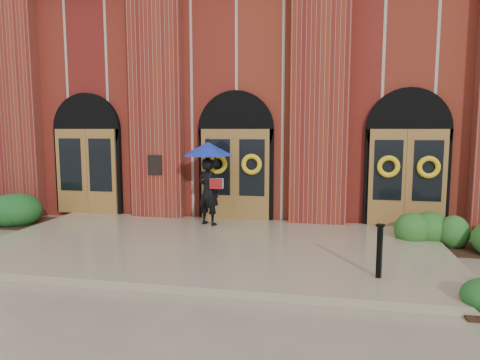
# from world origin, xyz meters

# --- Properties ---
(ground) EXTENTS (90.00, 90.00, 0.00)m
(ground) POSITION_xyz_m (0.00, 0.00, 0.00)
(ground) COLOR gray
(ground) RESTS_ON ground
(landing) EXTENTS (10.00, 5.30, 0.15)m
(landing) POSITION_xyz_m (0.00, 0.15, 0.07)
(landing) COLOR gray
(landing) RESTS_ON ground
(church_building) EXTENTS (16.20, 12.53, 7.00)m
(church_building) POSITION_xyz_m (0.00, 8.78, 3.50)
(church_building) COLOR maroon
(church_building) RESTS_ON ground
(man_with_umbrella) EXTENTS (1.79, 1.79, 2.17)m
(man_with_umbrella) POSITION_xyz_m (-0.54, 1.89, 1.67)
(man_with_umbrella) COLOR black
(man_with_umbrella) RESTS_ON landing
(metal_post) EXTENTS (0.16, 0.16, 0.92)m
(metal_post) POSITION_xyz_m (3.35, -1.47, 0.63)
(metal_post) COLOR black
(metal_post) RESTS_ON landing
(hedge_wall_right) EXTENTS (2.75, 1.10, 0.70)m
(hedge_wall_right) POSITION_xyz_m (5.20, 1.16, 0.35)
(hedge_wall_right) COLOR #265A20
(hedge_wall_right) RESTS_ON ground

